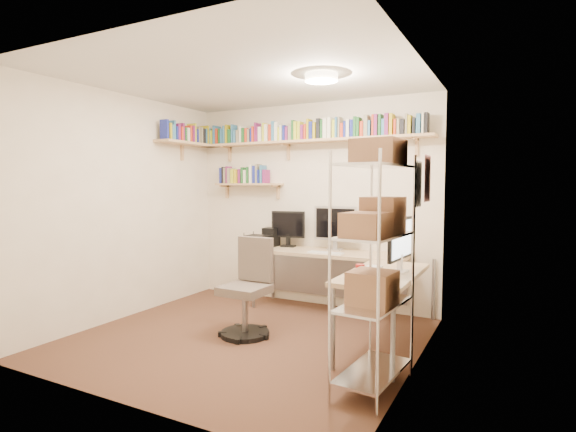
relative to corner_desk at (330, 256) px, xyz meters
The scene contains 6 objects.
ground 1.30m from the corner_desk, 116.51° to the right, with size 3.20×3.20×0.00m, color #442F1D.
room_shell 1.37m from the corner_desk, 116.32° to the right, with size 3.24×3.04×2.52m.
wall_shelves 1.63m from the corner_desk, 160.02° to the left, with size 3.12×1.09×0.80m.
corner_desk is the anchor object (origin of this frame).
office_chair 1.06m from the corner_desk, 121.24° to the right, with size 0.51×0.52×0.96m.
wire_rack 1.79m from the corner_desk, 57.38° to the right, with size 0.43×0.77×1.82m.
Camera 1 is at (2.34, -3.61, 1.49)m, focal length 28.00 mm.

